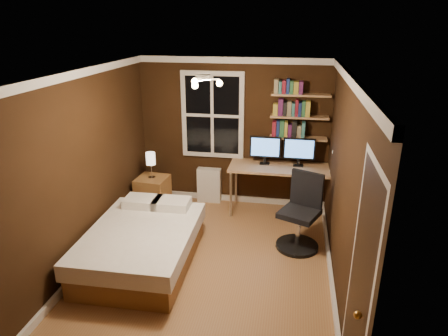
% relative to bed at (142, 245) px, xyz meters
% --- Properties ---
extents(floor, '(4.20, 4.20, 0.00)m').
position_rel_bed_xyz_m(floor, '(0.87, 0.06, -0.27)').
color(floor, '#8D5E38').
rests_on(floor, ground).
extents(wall_back, '(3.20, 0.04, 2.50)m').
position_rel_bed_xyz_m(wall_back, '(0.87, 2.16, 0.98)').
color(wall_back, black).
rests_on(wall_back, ground).
extents(wall_left, '(0.04, 4.20, 2.50)m').
position_rel_bed_xyz_m(wall_left, '(-0.73, 0.06, 0.98)').
color(wall_left, black).
rests_on(wall_left, ground).
extents(wall_right, '(0.04, 4.20, 2.50)m').
position_rel_bed_xyz_m(wall_right, '(2.47, 0.06, 0.98)').
color(wall_right, black).
rests_on(wall_right, ground).
extents(ceiling, '(3.20, 4.20, 0.02)m').
position_rel_bed_xyz_m(ceiling, '(0.87, 0.06, 2.23)').
color(ceiling, white).
rests_on(ceiling, wall_back).
extents(window, '(1.06, 0.06, 1.46)m').
position_rel_bed_xyz_m(window, '(0.52, 2.12, 1.28)').
color(window, silver).
rests_on(window, wall_back).
extents(door, '(0.03, 0.82, 2.05)m').
position_rel_bed_xyz_m(door, '(2.46, -1.49, 0.76)').
color(door, black).
rests_on(door, ground).
extents(door_knob, '(0.06, 0.06, 0.06)m').
position_rel_bed_xyz_m(door_knob, '(2.42, -1.79, 0.73)').
color(door_knob, '#C68834').
rests_on(door_knob, door).
extents(ceiling_fixture, '(0.44, 0.44, 0.18)m').
position_rel_bed_xyz_m(ceiling_fixture, '(0.87, -0.04, 2.13)').
color(ceiling_fixture, beige).
rests_on(ceiling_fixture, ceiling).
extents(bookshelf_lower, '(0.92, 0.22, 0.03)m').
position_rel_bed_xyz_m(bookshelf_lower, '(1.95, 2.04, 0.98)').
color(bookshelf_lower, tan).
rests_on(bookshelf_lower, wall_back).
extents(books_row_lower, '(0.48, 0.16, 0.23)m').
position_rel_bed_xyz_m(books_row_lower, '(1.95, 2.04, 1.11)').
color(books_row_lower, maroon).
rests_on(books_row_lower, bookshelf_lower).
extents(bookshelf_middle, '(0.92, 0.22, 0.03)m').
position_rel_bed_xyz_m(bookshelf_middle, '(1.95, 2.04, 1.33)').
color(bookshelf_middle, tan).
rests_on(bookshelf_middle, wall_back).
extents(books_row_middle, '(0.54, 0.16, 0.23)m').
position_rel_bed_xyz_m(books_row_middle, '(1.95, 2.04, 1.46)').
color(books_row_middle, navy).
rests_on(books_row_middle, bookshelf_middle).
extents(bookshelf_upper, '(0.92, 0.22, 0.03)m').
position_rel_bed_xyz_m(bookshelf_upper, '(1.95, 2.04, 1.68)').
color(bookshelf_upper, tan).
rests_on(bookshelf_upper, wall_back).
extents(books_row_upper, '(0.42, 0.16, 0.23)m').
position_rel_bed_xyz_m(books_row_upper, '(1.95, 2.04, 1.81)').
color(books_row_upper, '#2A633B').
rests_on(books_row_upper, bookshelf_upper).
extents(bed, '(1.37, 1.87, 0.63)m').
position_rel_bed_xyz_m(bed, '(0.00, 0.00, 0.00)').
color(bed, brown).
rests_on(bed, ground).
extents(nightstand, '(0.52, 0.52, 0.61)m').
position_rel_bed_xyz_m(nightstand, '(-0.38, 1.49, 0.04)').
color(nightstand, brown).
rests_on(nightstand, ground).
extents(bedside_lamp, '(0.15, 0.15, 0.43)m').
position_rel_bed_xyz_m(bedside_lamp, '(-0.38, 1.49, 0.56)').
color(bedside_lamp, white).
rests_on(bedside_lamp, nightstand).
extents(radiator, '(0.41, 0.14, 0.62)m').
position_rel_bed_xyz_m(radiator, '(0.46, 2.04, 0.04)').
color(radiator, silver).
rests_on(radiator, ground).
extents(desk, '(1.73, 0.65, 0.82)m').
position_rel_bed_xyz_m(desk, '(1.73, 1.81, 0.49)').
color(desk, tan).
rests_on(desk, ground).
extents(monitor_left, '(0.51, 0.12, 0.47)m').
position_rel_bed_xyz_m(monitor_left, '(1.43, 1.90, 0.79)').
color(monitor_left, black).
rests_on(monitor_left, desk).
extents(monitor_right, '(0.51, 0.12, 0.47)m').
position_rel_bed_xyz_m(monitor_right, '(1.98, 1.90, 0.79)').
color(monitor_right, black).
rests_on(monitor_right, desk).
extents(desk_lamp, '(0.14, 0.32, 0.44)m').
position_rel_bed_xyz_m(desk_lamp, '(2.51, 1.65, 0.77)').
color(desk_lamp, silver).
rests_on(desk_lamp, desk).
extents(office_chair, '(0.64, 0.64, 1.09)m').
position_rel_bed_xyz_m(office_chair, '(2.04, 0.79, 0.16)').
color(office_chair, black).
rests_on(office_chair, ground).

